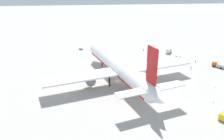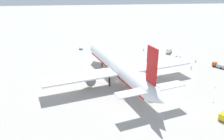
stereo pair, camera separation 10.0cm
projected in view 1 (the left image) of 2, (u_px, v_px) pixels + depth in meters
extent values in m
plane|color=#ADA8A0|center=(118.00, 81.00, 108.20)|extent=(600.00, 600.00, 0.00)
cylinder|color=white|center=(118.00, 66.00, 105.41)|extent=(57.94, 23.45, 6.80)
cone|color=white|center=(95.00, 47.00, 132.74)|extent=(7.13, 7.95, 6.66)
cone|color=white|center=(159.00, 99.00, 77.50)|extent=(8.37, 8.15, 6.46)
cube|color=red|center=(152.00, 66.00, 78.47)|extent=(5.89, 2.22, 12.75)
cube|color=white|center=(133.00, 93.00, 78.67)|extent=(7.66, 12.66, 0.36)
cube|color=white|center=(168.00, 86.00, 83.69)|extent=(7.66, 12.66, 0.36)
cube|color=white|center=(79.00, 77.00, 96.53)|extent=(17.53, 32.05, 0.70)
cylinder|color=slate|center=(89.00, 80.00, 99.94)|extent=(6.04, 5.41, 4.12)
cube|color=white|center=(157.00, 65.00, 110.05)|extent=(17.53, 32.05, 0.70)
cylinder|color=slate|center=(147.00, 70.00, 110.04)|extent=(6.31, 4.99, 3.55)
cylinder|color=black|center=(102.00, 63.00, 124.94)|extent=(0.70, 0.70, 4.08)
cylinder|color=black|center=(109.00, 82.00, 102.99)|extent=(0.70, 0.70, 4.08)
cylinder|color=black|center=(131.00, 78.00, 106.88)|extent=(0.70, 0.70, 4.08)
cube|color=red|center=(118.00, 70.00, 106.11)|extent=(55.60, 22.45, 0.50)
cube|color=yellow|center=(224.00, 116.00, 78.78)|extent=(3.62, 3.91, 2.13)
cylinder|color=black|center=(224.00, 115.00, 81.55)|extent=(0.75, 0.91, 0.90)
cylinder|color=black|center=(219.00, 118.00, 79.53)|extent=(0.75, 0.91, 0.90)
cube|color=#BF4C14|center=(214.00, 64.00, 125.29)|extent=(2.77, 2.84, 1.93)
cube|color=#B2B2B7|center=(221.00, 66.00, 123.10)|extent=(4.34, 4.01, 1.60)
cube|color=black|center=(213.00, 63.00, 125.55)|extent=(1.15, 1.50, 0.85)
cylinder|color=black|center=(214.00, 66.00, 124.85)|extent=(0.90, 0.78, 0.90)
cylinder|color=black|center=(215.00, 65.00, 126.21)|extent=(0.90, 0.78, 0.90)
cylinder|color=black|center=(221.00, 68.00, 122.17)|extent=(0.90, 0.78, 0.90)
cylinder|color=black|center=(223.00, 67.00, 123.54)|extent=(0.90, 0.78, 0.90)
cube|color=white|center=(170.00, 50.00, 148.88)|extent=(2.67, 2.81, 2.09)
cube|color=white|center=(168.00, 51.00, 146.09)|extent=(4.28, 3.80, 2.75)
cube|color=black|center=(170.00, 49.00, 149.21)|extent=(1.04, 1.62, 0.92)
cylinder|color=black|center=(168.00, 51.00, 149.57)|extent=(0.92, 0.73, 0.90)
cylinder|color=black|center=(171.00, 52.00, 148.68)|extent=(0.92, 0.73, 0.90)
cylinder|color=black|center=(166.00, 53.00, 146.41)|extent=(0.92, 0.73, 0.90)
cylinder|color=black|center=(170.00, 53.00, 145.52)|extent=(0.92, 0.73, 0.90)
cube|color=silver|center=(178.00, 58.00, 136.28)|extent=(4.53, 2.17, 1.10)
cube|color=silver|center=(178.00, 56.00, 136.17)|extent=(2.93, 1.87, 0.55)
cylinder|color=black|center=(181.00, 59.00, 135.31)|extent=(0.65, 0.27, 0.64)
cylinder|color=black|center=(178.00, 60.00, 135.01)|extent=(0.65, 0.27, 0.64)
cylinder|color=black|center=(179.00, 58.00, 137.96)|extent=(0.65, 0.27, 0.64)
cylinder|color=black|center=(176.00, 58.00, 137.66)|extent=(0.65, 0.27, 0.64)
cube|color=#26598C|center=(81.00, 49.00, 154.00)|extent=(2.73, 2.56, 0.15)
cylinder|color=#333338|center=(79.00, 49.00, 154.99)|extent=(0.52, 0.43, 0.08)
cube|color=silver|center=(81.00, 48.00, 153.75)|extent=(2.34, 2.22, 1.18)
cylinder|color=black|center=(79.00, 49.00, 154.18)|extent=(0.39, 0.34, 0.40)
cylinder|color=black|center=(81.00, 49.00, 155.08)|extent=(0.39, 0.34, 0.40)
cylinder|color=black|center=(81.00, 50.00, 152.98)|extent=(0.39, 0.34, 0.40)
cylinder|color=black|center=(83.00, 49.00, 153.88)|extent=(0.39, 0.34, 0.40)
cylinder|color=navy|center=(191.00, 68.00, 122.19)|extent=(0.41, 0.41, 0.79)
cylinder|color=yellow|center=(191.00, 67.00, 121.93)|extent=(0.51, 0.51, 0.60)
sphere|color=#8C6647|center=(191.00, 66.00, 121.78)|extent=(0.22, 0.22, 0.22)
cylinder|color=#3F3F47|center=(196.00, 62.00, 131.66)|extent=(0.45, 0.45, 0.86)
cylinder|color=yellow|center=(196.00, 60.00, 131.38)|extent=(0.56, 0.56, 0.64)
sphere|color=beige|center=(196.00, 60.00, 131.22)|extent=(0.23, 0.23, 0.23)
cylinder|color=black|center=(144.00, 50.00, 151.71)|extent=(0.45, 0.45, 0.84)
cylinder|color=#B2F219|center=(144.00, 49.00, 151.43)|extent=(0.56, 0.56, 0.63)
sphere|color=beige|center=(144.00, 48.00, 151.27)|extent=(0.23, 0.23, 0.23)
cone|color=orange|center=(213.00, 102.00, 89.92)|extent=(0.36, 0.36, 0.55)
cone|color=orange|center=(215.00, 87.00, 101.65)|extent=(0.36, 0.36, 0.55)
cone|color=orange|center=(224.00, 103.00, 89.17)|extent=(0.36, 0.36, 0.55)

